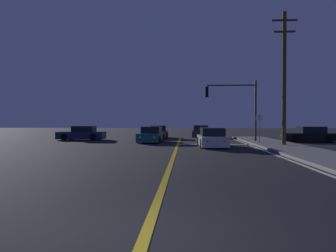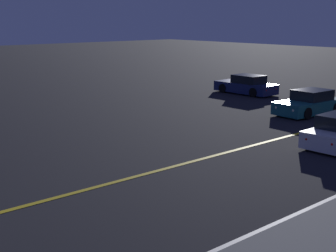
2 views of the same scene
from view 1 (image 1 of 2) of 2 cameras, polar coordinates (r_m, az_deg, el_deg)
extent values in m
plane|color=black|center=(5.17, -4.33, -19.58)|extent=(160.00, 160.00, 0.00)
cube|color=slate|center=(17.08, 26.16, -5.04)|extent=(3.20, 39.04, 0.15)
cube|color=gold|center=(15.77, 0.90, -5.69)|extent=(0.20, 36.87, 0.01)
cube|color=silver|center=(16.46, 20.19, -5.47)|extent=(0.16, 36.87, 0.01)
cube|color=silver|center=(25.16, 8.25, -3.25)|extent=(5.67, 0.50, 0.01)
cube|color=black|center=(30.43, 23.67, -1.78)|extent=(4.46, 1.95, 0.68)
cube|color=black|center=(30.50, 24.14, -0.65)|extent=(2.07, 1.65, 0.60)
cylinder|color=black|center=(29.13, 21.78, -2.12)|extent=(0.64, 0.23, 0.64)
cylinder|color=black|center=(30.79, 20.69, -1.96)|extent=(0.64, 0.23, 0.64)
cylinder|color=black|center=(30.16, 26.71, -2.05)|extent=(0.64, 0.23, 0.64)
cylinder|color=black|center=(31.76, 25.39, -1.90)|extent=(0.64, 0.23, 0.64)
sphere|color=#FFF4CC|center=(29.15, 20.14, -1.72)|extent=(0.18, 0.18, 0.18)
sphere|color=#FFF4CC|center=(30.26, 19.46, -1.62)|extent=(0.18, 0.18, 0.18)
sphere|color=red|center=(31.80, 26.92, -1.55)|extent=(0.14, 0.14, 0.14)
cube|color=maroon|center=(34.12, -1.68, -1.43)|extent=(1.88, 4.36, 0.68)
cube|color=black|center=(34.36, -1.65, -0.41)|extent=(1.59, 2.02, 0.60)
cylinder|color=black|center=(32.74, -0.37, -1.74)|extent=(0.23, 0.64, 0.64)
cylinder|color=black|center=(32.86, -3.30, -1.73)|extent=(0.23, 0.64, 0.64)
cylinder|color=black|center=(35.42, -0.18, -1.54)|extent=(0.23, 0.64, 0.64)
cylinder|color=black|center=(35.53, -2.89, -1.54)|extent=(0.23, 0.64, 0.64)
sphere|color=#FFF4CC|center=(31.99, -0.93, -1.44)|extent=(0.18, 0.18, 0.18)
sphere|color=#FFF4CC|center=(32.07, -2.93, -1.44)|extent=(0.18, 0.18, 0.18)
sphere|color=red|center=(36.20, -0.57, -1.17)|extent=(0.14, 0.14, 0.14)
sphere|color=red|center=(36.27, -2.33, -1.17)|extent=(0.14, 0.14, 0.14)
cube|color=#195960|center=(27.58, -3.02, -1.98)|extent=(2.02, 4.36, 0.68)
cube|color=black|center=(27.81, -2.93, -0.72)|extent=(1.65, 2.04, 0.60)
cylinder|color=black|center=(26.15, -1.63, -2.40)|extent=(0.25, 0.65, 0.64)
cylinder|color=black|center=(26.43, -5.28, -2.36)|extent=(0.25, 0.65, 0.64)
cylinder|color=black|center=(28.78, -0.93, -2.10)|extent=(0.25, 0.65, 0.64)
cylinder|color=black|center=(29.03, -4.26, -2.07)|extent=(0.25, 0.65, 0.64)
sphere|color=#FFF4CC|center=(25.43, -2.49, -2.04)|extent=(0.18, 0.18, 0.18)
sphere|color=#FFF4CC|center=(25.62, -4.99, -2.02)|extent=(0.18, 0.18, 0.18)
sphere|color=red|center=(29.56, -1.31, -1.63)|extent=(0.14, 0.14, 0.14)
sphere|color=red|center=(29.73, -3.46, -1.62)|extent=(0.14, 0.14, 0.14)
cube|color=silver|center=(22.85, 7.81, -2.57)|extent=(1.95, 4.47, 0.68)
cube|color=black|center=(22.56, 7.89, -1.09)|extent=(1.61, 2.08, 0.60)
cylinder|color=black|center=(24.14, 5.46, -2.67)|extent=(0.24, 0.65, 0.64)
cylinder|color=black|center=(24.32, 9.38, -2.65)|extent=(0.24, 0.65, 0.64)
cylinder|color=black|center=(21.42, 6.02, -3.12)|extent=(0.24, 0.65, 0.64)
cylinder|color=black|center=(21.63, 10.42, -3.09)|extent=(0.24, 0.65, 0.64)
sphere|color=#FFF4CC|center=(24.92, 5.96, -2.10)|extent=(0.18, 0.18, 0.18)
sphere|color=#FFF4CC|center=(25.04, 8.49, -2.09)|extent=(0.18, 0.18, 0.18)
sphere|color=red|center=(20.65, 6.98, -2.71)|extent=(0.14, 0.14, 0.14)
sphere|color=red|center=(20.79, 10.02, -2.70)|extent=(0.14, 0.14, 0.14)
cube|color=#2D2D33|center=(37.18, 5.84, -1.25)|extent=(1.99, 4.37, 0.68)
cube|color=black|center=(36.90, 5.85, -0.33)|extent=(1.66, 2.03, 0.60)
cylinder|color=black|center=(38.52, 4.53, -1.35)|extent=(0.24, 0.65, 0.64)
cylinder|color=black|center=(38.54, 7.10, -1.35)|extent=(0.24, 0.65, 0.64)
cylinder|color=black|center=(35.85, 4.48, -1.52)|extent=(0.24, 0.65, 0.64)
cylinder|color=black|center=(35.87, 7.25, -1.52)|extent=(0.24, 0.65, 0.64)
sphere|color=#FFF4CC|center=(39.26, 4.97, -1.02)|extent=(0.18, 0.18, 0.18)
sphere|color=#FFF4CC|center=(39.28, 6.64, -1.02)|extent=(0.18, 0.18, 0.18)
sphere|color=red|center=(35.07, 4.95, -1.24)|extent=(0.14, 0.14, 0.14)
sphere|color=red|center=(35.08, 6.82, -1.24)|extent=(0.14, 0.14, 0.14)
cube|color=navy|center=(32.09, -15.16, -1.61)|extent=(4.48, 1.84, 0.68)
cube|color=black|center=(31.99, -14.71, -0.54)|extent=(2.07, 1.56, 0.60)
cylinder|color=black|center=(31.76, -17.99, -1.86)|extent=(0.64, 0.23, 0.64)
cylinder|color=black|center=(33.32, -17.00, -1.73)|extent=(0.64, 0.23, 0.64)
cylinder|color=black|center=(30.91, -13.18, -1.92)|extent=(0.64, 0.23, 0.64)
cylinder|color=black|center=(32.50, -12.40, -1.78)|extent=(0.64, 0.23, 0.64)
sphere|color=#FFF4CC|center=(32.29, -19.13, -1.47)|extent=(0.18, 0.18, 0.18)
sphere|color=#FFF4CC|center=(33.32, -18.44, -1.39)|extent=(0.18, 0.18, 0.18)
sphere|color=red|center=(30.96, -11.62, -1.54)|extent=(0.14, 0.14, 0.14)
sphere|color=red|center=(32.03, -11.15, -1.45)|extent=(0.14, 0.14, 0.14)
cylinder|color=#38383D|center=(27.92, 15.30, 2.50)|extent=(0.18, 0.18, 5.23)
cylinder|color=#38383D|center=(27.72, 11.16, 7.12)|extent=(4.09, 0.12, 0.12)
cube|color=black|center=(27.46, 6.90, 6.03)|extent=(0.28, 0.28, 0.90)
sphere|color=red|center=(27.49, 6.90, 6.59)|extent=(0.22, 0.22, 0.22)
sphere|color=#4C2D05|center=(27.46, 6.90, 6.03)|extent=(0.22, 0.22, 0.22)
sphere|color=#0A3814|center=(27.44, 6.90, 5.47)|extent=(0.22, 0.22, 0.22)
cylinder|color=#4C3823|center=(24.33, 19.95, 7.80)|extent=(0.28, 0.28, 9.53)
cube|color=#4C3823|center=(25.18, 20.00, 17.26)|extent=(1.79, 0.12, 0.12)
cube|color=#4C3823|center=(24.96, 19.99, 15.50)|extent=(1.50, 0.12, 0.12)
cylinder|color=slate|center=(25.12, 15.96, -0.62)|extent=(0.06, 0.06, 2.34)
cube|color=white|center=(25.11, 15.96, 1.48)|extent=(0.56, 0.12, 0.40)
camera|label=2|loc=(12.92, 73.57, 15.66)|focal=51.19mm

